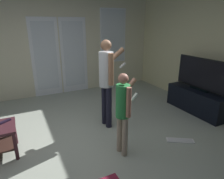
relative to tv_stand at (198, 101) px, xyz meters
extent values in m
cube|color=#99A092|center=(-2.79, -0.17, -0.26)|extent=(6.37, 5.56, 0.02)
cube|color=beige|center=(-2.79, 2.59, 1.06)|extent=(6.37, 0.06, 2.62)
cube|color=white|center=(-2.70, 2.54, 0.73)|extent=(0.71, 0.02, 2.02)
cube|color=silver|center=(-2.70, 2.53, 0.78)|extent=(0.55, 0.01, 1.72)
cube|color=white|center=(-1.96, 2.54, 0.73)|extent=(0.71, 0.02, 2.02)
cube|color=silver|center=(-1.96, 2.53, 0.78)|extent=(0.55, 0.01, 1.72)
cube|color=white|center=(-0.77, 2.54, 1.24)|extent=(0.80, 0.02, 1.50)
cube|color=silver|center=(-0.77, 2.53, 1.24)|extent=(0.74, 0.01, 1.44)
cylinder|color=#3B1B22|center=(-3.59, -0.01, -0.04)|extent=(0.05, 0.05, 0.42)
cylinder|color=#3B1B22|center=(-3.59, 0.43, -0.04)|extent=(0.05, 0.05, 0.42)
cube|color=black|center=(0.00, 0.00, 0.00)|extent=(0.48, 1.34, 0.49)
cube|color=black|center=(0.00, 0.00, 0.27)|extent=(0.08, 0.42, 0.04)
cube|color=black|center=(0.00, 0.00, 0.60)|extent=(0.04, 1.20, 0.64)
cube|color=black|center=(-0.02, 0.00, 0.60)|extent=(0.00, 1.15, 0.59)
cylinder|color=#1D1D2E|center=(-2.03, 0.24, 0.14)|extent=(0.11, 0.11, 0.77)
cylinder|color=#1D1D2E|center=(-2.03, 0.41, 0.14)|extent=(0.11, 0.11, 0.77)
cylinder|color=silver|center=(-2.03, 0.33, 0.83)|extent=(0.25, 0.25, 0.61)
sphere|color=#94664A|center=(-2.03, 0.33, 1.25)|extent=(0.19, 0.19, 0.19)
cylinder|color=#94664A|center=(-2.02, 0.16, 0.87)|extent=(0.09, 0.09, 0.54)
cylinder|color=#94664A|center=(-1.82, 0.51, 0.98)|extent=(0.50, 0.11, 0.38)
cube|color=white|center=(-1.60, 0.52, 0.83)|extent=(0.13, 0.05, 0.10)
cylinder|color=tan|center=(-2.18, -0.61, 0.05)|extent=(0.08, 0.08, 0.60)
cylinder|color=tan|center=(-2.20, -0.48, 0.05)|extent=(0.08, 0.08, 0.60)
cylinder|color=#2C8743|center=(-2.19, -0.54, 0.58)|extent=(0.19, 0.19, 0.47)
sphere|color=#A16955|center=(-2.19, -0.54, 0.90)|extent=(0.14, 0.14, 0.14)
cylinder|color=#A16955|center=(-2.17, -0.67, 0.61)|extent=(0.07, 0.07, 0.42)
cylinder|color=#A16955|center=(-2.05, -0.40, 0.68)|extent=(0.36, 0.11, 0.33)
cube|color=white|center=(-1.90, -0.38, 0.54)|extent=(0.13, 0.05, 0.12)
cube|color=white|center=(-1.18, -0.71, -0.24)|extent=(0.44, 0.35, 0.02)
cube|color=silver|center=(-1.18, -0.71, -0.23)|extent=(0.39, 0.30, 0.00)
cube|color=black|center=(-3.69, 0.32, 0.22)|extent=(0.17, 0.13, 0.02)
camera|label=1|loc=(-3.44, -2.70, 1.60)|focal=31.48mm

